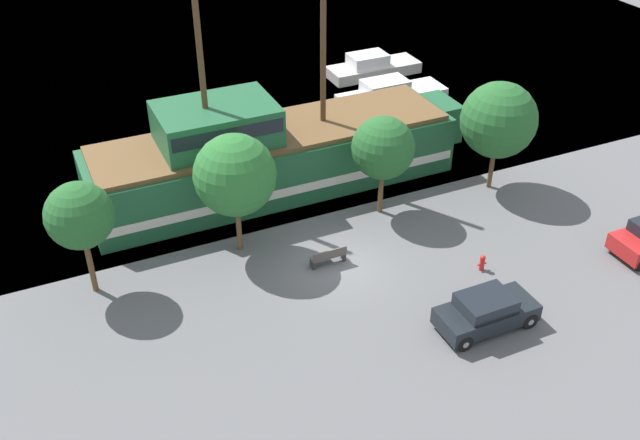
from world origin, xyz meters
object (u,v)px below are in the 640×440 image
Objects in this scene: parked_car_curb_front at (486,312)px; moored_boat_outer at (372,67)px; moored_boat_dockside at (390,97)px; pirate_ship at (269,154)px; bench_promenade_east at (329,256)px; fire_hydrant at (482,262)px.

moored_boat_outer is at bearing 71.83° from parked_car_curb_front.
pirate_ship is at bearing -150.05° from moored_boat_dockside.
pirate_ship is 12.33× the size of bench_promenade_east.
moored_boat_outer is 8.45× the size of fire_hydrant.
parked_car_curb_front is at bearing -57.96° from bench_promenade_east.
moored_boat_dockside reaches higher than parked_car_curb_front.
pirate_ship is 16.39m from moored_boat_outer.
fire_hydrant is at bearing -60.63° from pirate_ship.
bench_promenade_east is at bearing 152.19° from fire_hydrant.
moored_boat_outer is at bearing 43.24° from pirate_ship.
parked_car_curb_front is 5.24× the size of fire_hydrant.
moored_boat_dockside is 4.31× the size of bench_promenade_east.
pirate_ship is 3.09× the size of moored_boat_outer.
parked_car_curb_front is (3.81, -13.48, -1.18)m from pirate_ship.
moored_boat_dockside is 9.13× the size of fire_hydrant.
pirate_ship is at bearing 89.39° from bench_promenade_east.
fire_hydrant is (5.85, -10.40, -1.52)m from pirate_ship.
moored_boat_dockside is at bearing 74.39° from fire_hydrant.
bench_promenade_east is at bearing -122.97° from moored_boat_outer.
moored_boat_dockside is 20.59m from parked_car_curb_front.
bench_promenade_east is at bearing 122.04° from parked_car_curb_front.
bench_promenade_east is (-11.98, -18.47, -0.14)m from moored_boat_outer.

